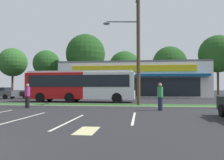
# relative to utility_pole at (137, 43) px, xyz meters

# --- Properties ---
(grass_median) EXTENTS (56.00, 2.20, 0.12)m
(grass_median) POSITION_rel_utility_pole_xyz_m (-4.90, -0.23, -5.09)
(grass_median) COLOR #2D5B23
(grass_median) RESTS_ON ground_plane
(curb_lip) EXTENTS (56.00, 0.24, 0.12)m
(curb_lip) POSITION_rel_utility_pole_xyz_m (-4.90, -1.45, -5.09)
(curb_lip) COLOR #99968C
(curb_lip) RESTS_ON ground_plane
(parking_stripe_1) EXTENTS (0.12, 4.80, 0.01)m
(parking_stripe_1) POSITION_rel_utility_pole_xyz_m (-5.48, -7.81, -5.14)
(parking_stripe_1) COLOR silver
(parking_stripe_1) RESTS_ON ground_plane
(parking_stripe_2) EXTENTS (0.12, 4.80, 0.01)m
(parking_stripe_2) POSITION_rel_utility_pole_xyz_m (-2.87, -8.68, -5.14)
(parking_stripe_2) COLOR silver
(parking_stripe_2) RESTS_ON ground_plane
(parking_stripe_3) EXTENTS (0.12, 4.80, 0.01)m
(parking_stripe_3) POSITION_rel_utility_pole_xyz_m (-0.05, -7.10, -5.14)
(parking_stripe_3) COLOR silver
(parking_stripe_3) RESTS_ON ground_plane
(lot_arrow) EXTENTS (0.70, 1.60, 0.01)m
(lot_arrow) POSITION_rel_utility_pole_xyz_m (-1.60, -10.75, -5.14)
(lot_arrow) COLOR beige
(lot_arrow) RESTS_ON ground_plane
(storefront_building) EXTENTS (23.38, 15.28, 5.63)m
(storefront_building) POSITION_rel_utility_pole_xyz_m (-0.87, 22.74, -2.33)
(storefront_building) COLOR silver
(storefront_building) RESTS_ON ground_plane
(tree_far_left) EXTENTS (6.55, 6.55, 10.59)m
(tree_far_left) POSITION_rel_utility_pole_xyz_m (-28.88, 30.72, 2.15)
(tree_far_left) COLOR #473323
(tree_far_left) RESTS_ON ground_plane
(tree_left) EXTENTS (5.81, 5.81, 9.66)m
(tree_left) POSITION_rel_utility_pole_xyz_m (-20.14, 29.27, 1.59)
(tree_left) COLOR #473323
(tree_left) RESTS_ON ground_plane
(tree_mid_left) EXTENTS (8.20, 8.20, 12.65)m
(tree_mid_left) POSITION_rel_utility_pole_xyz_m (-11.04, 27.96, 3.39)
(tree_mid_left) COLOR #473323
(tree_mid_left) RESTS_ON ground_plane
(tree_mid) EXTENTS (6.95, 6.95, 9.65)m
(tree_mid) POSITION_rel_utility_pole_xyz_m (-3.18, 32.37, 1.02)
(tree_mid) COLOR #473323
(tree_mid) RESTS_ON ground_plane
(tree_mid_right) EXTENTS (7.10, 7.10, 10.13)m
(tree_mid_right) POSITION_rel_utility_pole_xyz_m (6.42, 30.34, 1.42)
(tree_mid_right) COLOR #473323
(tree_mid_right) RESTS_ON ground_plane
(tree_right) EXTENTS (7.50, 7.50, 12.01)m
(tree_right) POSITION_rel_utility_pole_xyz_m (15.77, 29.42, 3.10)
(tree_right) COLOR #473323
(tree_right) RESTS_ON ground_plane
(utility_pole) EXTENTS (3.09, 2.40, 9.61)m
(utility_pole) POSITION_rel_utility_pole_xyz_m (0.00, 0.00, 0.00)
(utility_pole) COLOR #4C3826
(utility_pole) RESTS_ON ground_plane
(city_bus) EXTENTS (11.43, 2.84, 3.25)m
(city_bus) POSITION_rel_utility_pole_xyz_m (-5.93, 4.86, -3.38)
(city_bus) COLOR #B71414
(city_bus) RESTS_ON ground_plane
(car_5) EXTENTS (4.11, 1.98, 1.53)m
(car_5) POSITION_rel_utility_pole_xyz_m (-13.67, 10.99, -4.37)
(car_5) COLOR black
(car_5) RESTS_ON ground_plane
(pedestrian_near_bench) EXTENTS (0.36, 0.36, 1.81)m
(pedestrian_near_bench) POSITION_rel_utility_pole_xyz_m (-8.05, -2.59, -4.24)
(pedestrian_near_bench) COLOR black
(pedestrian_near_bench) RESTS_ON ground_plane
(pedestrian_by_pole) EXTENTS (0.37, 0.37, 1.82)m
(pedestrian_by_pole) POSITION_rel_utility_pole_xyz_m (1.60, -3.26, -4.23)
(pedestrian_by_pole) COLOR #1E2338
(pedestrian_by_pole) RESTS_ON ground_plane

